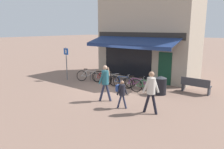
{
  "coord_description": "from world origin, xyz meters",
  "views": [
    {
      "loc": [
        7.89,
        -10.05,
        3.59
      ],
      "look_at": [
        0.48,
        -0.7,
        1.05
      ],
      "focal_mm": 35.0,
      "sensor_mm": 36.0,
      "label": 1
    }
  ],
  "objects_px": {
    "pedestrian_second_adult": "(151,88)",
    "park_bench": "(196,85)",
    "pedestrian_child": "(121,91)",
    "bicycle_green": "(145,86)",
    "litter_bin": "(161,85)",
    "bicycle_red": "(102,78)",
    "bicycle_black": "(112,79)",
    "pedestrian_adult": "(105,79)",
    "bicycle_silver": "(89,76)",
    "bicycle_purple": "(136,84)",
    "parking_sign": "(66,60)",
    "bicycle_blue": "(122,81)"
  },
  "relations": [
    {
      "from": "bicycle_blue",
      "to": "pedestrian_second_adult",
      "type": "relative_size",
      "value": 0.87
    },
    {
      "from": "pedestrian_second_adult",
      "to": "park_bench",
      "type": "xyz_separation_m",
      "value": [
        0.53,
        4.24,
        -0.66
      ]
    },
    {
      "from": "bicycle_silver",
      "to": "bicycle_black",
      "type": "relative_size",
      "value": 1.05
    },
    {
      "from": "litter_bin",
      "to": "park_bench",
      "type": "bearing_deg",
      "value": 45.36
    },
    {
      "from": "pedestrian_adult",
      "to": "bicycle_green",
      "type": "bearing_deg",
      "value": 59.26
    },
    {
      "from": "bicycle_red",
      "to": "pedestrian_child",
      "type": "distance_m",
      "value": 4.74
    },
    {
      "from": "bicycle_green",
      "to": "litter_bin",
      "type": "height_order",
      "value": "litter_bin"
    },
    {
      "from": "bicycle_blue",
      "to": "pedestrian_second_adult",
      "type": "distance_m",
      "value": 4.47
    },
    {
      "from": "bicycle_purple",
      "to": "park_bench",
      "type": "bearing_deg",
      "value": 12.62
    },
    {
      "from": "bicycle_silver",
      "to": "litter_bin",
      "type": "relative_size",
      "value": 1.66
    },
    {
      "from": "parking_sign",
      "to": "bicycle_silver",
      "type": "bearing_deg",
      "value": 24.23
    },
    {
      "from": "park_bench",
      "to": "bicycle_green",
      "type": "bearing_deg",
      "value": -141.42
    },
    {
      "from": "park_bench",
      "to": "litter_bin",
      "type": "bearing_deg",
      "value": -134.16
    },
    {
      "from": "bicycle_green",
      "to": "litter_bin",
      "type": "relative_size",
      "value": 1.73
    },
    {
      "from": "pedestrian_adult",
      "to": "litter_bin",
      "type": "height_order",
      "value": "pedestrian_adult"
    },
    {
      "from": "bicycle_purple",
      "to": "parking_sign",
      "type": "relative_size",
      "value": 0.76
    },
    {
      "from": "parking_sign",
      "to": "pedestrian_child",
      "type": "bearing_deg",
      "value": -18.78
    },
    {
      "from": "pedestrian_second_adult",
      "to": "park_bench",
      "type": "bearing_deg",
      "value": 94.26
    },
    {
      "from": "bicycle_green",
      "to": "litter_bin",
      "type": "bearing_deg",
      "value": 5.76
    },
    {
      "from": "bicycle_silver",
      "to": "pedestrian_second_adult",
      "type": "xyz_separation_m",
      "value": [
        6.1,
        -2.54,
        0.74
      ]
    },
    {
      "from": "pedestrian_adult",
      "to": "litter_bin",
      "type": "distance_m",
      "value": 3.27
    },
    {
      "from": "bicycle_black",
      "to": "pedestrian_adult",
      "type": "height_order",
      "value": "pedestrian_adult"
    },
    {
      "from": "bicycle_red",
      "to": "pedestrian_second_adult",
      "type": "distance_m",
      "value": 5.73
    },
    {
      "from": "bicycle_silver",
      "to": "pedestrian_adult",
      "type": "xyz_separation_m",
      "value": [
        3.54,
        -2.49,
        0.74
      ]
    },
    {
      "from": "bicycle_green",
      "to": "park_bench",
      "type": "height_order",
      "value": "bicycle_green"
    },
    {
      "from": "pedestrian_adult",
      "to": "park_bench",
      "type": "xyz_separation_m",
      "value": [
        3.1,
        4.2,
        -0.66
      ]
    },
    {
      "from": "parking_sign",
      "to": "bicycle_red",
      "type": "bearing_deg",
      "value": 17.11
    },
    {
      "from": "parking_sign",
      "to": "bicycle_black",
      "type": "bearing_deg",
      "value": 13.28
    },
    {
      "from": "pedestrian_second_adult",
      "to": "litter_bin",
      "type": "xyz_separation_m",
      "value": [
        -0.89,
        2.79,
        -0.6
      ]
    },
    {
      "from": "pedestrian_child",
      "to": "park_bench",
      "type": "bearing_deg",
      "value": 61.26
    },
    {
      "from": "bicycle_blue",
      "to": "bicycle_purple",
      "type": "relative_size",
      "value": 0.93
    },
    {
      "from": "bicycle_black",
      "to": "bicycle_silver",
      "type": "bearing_deg",
      "value": -153.87
    },
    {
      "from": "pedestrian_adult",
      "to": "pedestrian_second_adult",
      "type": "height_order",
      "value": "pedestrian_second_adult"
    },
    {
      "from": "bicycle_red",
      "to": "litter_bin",
      "type": "height_order",
      "value": "litter_bin"
    },
    {
      "from": "bicycle_red",
      "to": "parking_sign",
      "type": "relative_size",
      "value": 0.73
    },
    {
      "from": "litter_bin",
      "to": "parking_sign",
      "type": "bearing_deg",
      "value": -172.06
    },
    {
      "from": "parking_sign",
      "to": "park_bench",
      "type": "height_order",
      "value": "parking_sign"
    },
    {
      "from": "bicycle_silver",
      "to": "bicycle_red",
      "type": "relative_size",
      "value": 1.04
    },
    {
      "from": "litter_bin",
      "to": "parking_sign",
      "type": "relative_size",
      "value": 0.45
    },
    {
      "from": "bicycle_blue",
      "to": "parking_sign",
      "type": "xyz_separation_m",
      "value": [
        -4.15,
        -0.88,
        1.05
      ]
    },
    {
      "from": "bicycle_silver",
      "to": "bicycle_blue",
      "type": "bearing_deg",
      "value": -21.29
    },
    {
      "from": "bicycle_purple",
      "to": "pedestrian_second_adult",
      "type": "distance_m",
      "value": 3.76
    },
    {
      "from": "bicycle_purple",
      "to": "litter_bin",
      "type": "relative_size",
      "value": 1.67
    },
    {
      "from": "pedestrian_second_adult",
      "to": "litter_bin",
      "type": "distance_m",
      "value": 2.99
    },
    {
      "from": "bicycle_red",
      "to": "bicycle_green",
      "type": "bearing_deg",
      "value": -0.87
    },
    {
      "from": "bicycle_black",
      "to": "pedestrian_adult",
      "type": "xyz_separation_m",
      "value": [
        1.63,
        -2.62,
        0.74
      ]
    },
    {
      "from": "bicycle_silver",
      "to": "bicycle_red",
      "type": "xyz_separation_m",
      "value": [
        1.08,
        0.12,
        -0.03
      ]
    },
    {
      "from": "pedestrian_adult",
      "to": "pedestrian_child",
      "type": "height_order",
      "value": "pedestrian_adult"
    },
    {
      "from": "bicycle_purple",
      "to": "litter_bin",
      "type": "xyz_separation_m",
      "value": [
        1.55,
        0.04,
        0.15
      ]
    },
    {
      "from": "parking_sign",
      "to": "litter_bin",
      "type": "bearing_deg",
      "value": 7.94
    }
  ]
}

